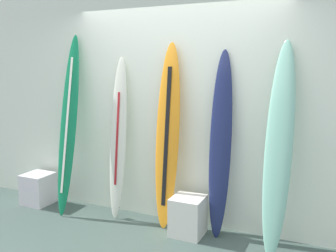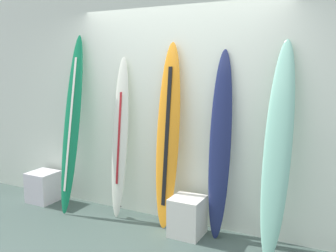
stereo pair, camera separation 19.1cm
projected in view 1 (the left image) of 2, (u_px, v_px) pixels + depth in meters
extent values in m
cube|color=white|center=(179.00, 104.00, 4.28)|extent=(7.20, 0.20, 2.80)
ellipsoid|color=#107547|center=(68.00, 125.00, 4.52)|extent=(0.25, 0.49, 2.23)
cube|color=white|center=(67.00, 125.00, 4.50)|extent=(0.04, 0.33, 1.65)
ellipsoid|color=silver|center=(118.00, 139.00, 4.38)|extent=(0.23, 0.27, 1.95)
cube|color=#A81B21|center=(117.00, 139.00, 4.36)|extent=(0.03, 0.13, 1.11)
cone|color=black|center=(117.00, 204.00, 4.46)|extent=(0.07, 0.08, 0.11)
ellipsoid|color=orange|center=(167.00, 137.00, 4.09)|extent=(0.30, 0.29, 2.10)
cube|color=black|center=(166.00, 137.00, 4.07)|extent=(0.06, 0.18, 1.55)
cone|color=black|center=(166.00, 211.00, 4.18)|extent=(0.07, 0.08, 0.11)
ellipsoid|color=navy|center=(220.00, 145.00, 3.88)|extent=(0.25, 0.28, 2.01)
cone|color=black|center=(217.00, 220.00, 3.96)|extent=(0.07, 0.08, 0.11)
ellipsoid|color=#84C7AF|center=(279.00, 149.00, 3.52)|extent=(0.28, 0.50, 2.10)
cone|color=black|center=(272.00, 238.00, 3.53)|extent=(0.07, 0.09, 0.11)
cube|color=white|center=(188.00, 216.00, 4.00)|extent=(0.34, 0.34, 0.43)
cube|color=white|center=(38.00, 189.00, 4.91)|extent=(0.36, 0.36, 0.41)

